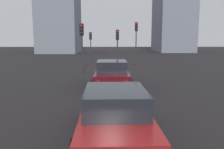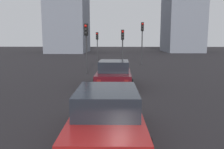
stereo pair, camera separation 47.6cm
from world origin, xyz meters
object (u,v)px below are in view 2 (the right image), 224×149
(car_red_second, at_px, (107,115))
(traffic_light_near_left, at_px, (97,40))
(traffic_light_near_right, at_px, (123,41))
(traffic_light_far_left, at_px, (142,35))
(traffic_light_far_right, at_px, (86,38))
(car_maroon_lead, at_px, (114,74))

(car_red_second, bearing_deg, traffic_light_near_left, 4.91)
(traffic_light_near_right, distance_m, traffic_light_far_left, 4.00)
(car_red_second, xyz_separation_m, traffic_light_near_right, (15.18, -0.67, 1.87))
(traffic_light_near_left, height_order, traffic_light_far_right, traffic_light_far_right)
(traffic_light_far_left, xyz_separation_m, traffic_light_far_right, (-6.58, 4.95, -0.38))
(traffic_light_near_left, height_order, traffic_light_far_left, traffic_light_far_left)
(traffic_light_near_right, xyz_separation_m, traffic_light_far_right, (-3.23, 2.85, 0.23))
(traffic_light_far_left, bearing_deg, car_maroon_lead, -14.34)
(car_red_second, relative_size, traffic_light_far_right, 1.20)
(car_red_second, distance_m, traffic_light_near_left, 23.01)
(traffic_light_near_left, bearing_deg, car_red_second, 12.70)
(car_red_second, bearing_deg, traffic_light_near_right, -3.42)
(traffic_light_near_right, relative_size, traffic_light_far_right, 0.92)
(traffic_light_near_left, xyz_separation_m, traffic_light_near_right, (-7.63, -2.99, -0.00))
(traffic_light_far_right, bearing_deg, car_maroon_lead, 33.39)
(car_maroon_lead, distance_m, traffic_light_near_right, 8.01)
(car_maroon_lead, xyz_separation_m, traffic_light_near_left, (15.40, 2.36, 1.85))
(car_red_second, relative_size, traffic_light_near_left, 1.30)
(traffic_light_near_right, height_order, traffic_light_far_right, traffic_light_far_right)
(car_maroon_lead, distance_m, car_red_second, 7.41)
(car_maroon_lead, bearing_deg, car_red_second, -179.70)
(traffic_light_far_left, relative_size, traffic_light_far_right, 1.14)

